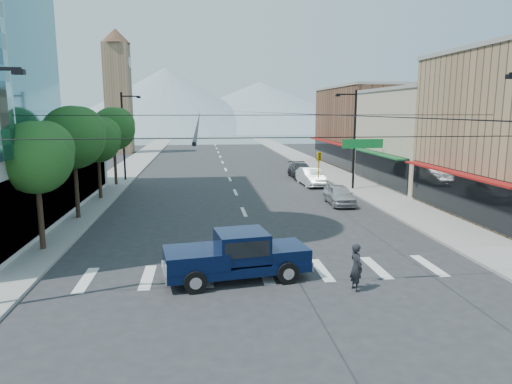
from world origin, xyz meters
The scene contains 20 objects.
ground centered at (0.00, 0.00, 0.00)m, with size 160.00×160.00×0.00m, color #28282B.
sidewalk_left centered at (-12.00, 40.00, 0.07)m, with size 4.00×120.00×0.15m, color gray.
sidewalk_right centered at (12.00, 40.00, 0.07)m, with size 4.00×120.00×0.15m, color gray.
shop_mid centered at (20.00, 24.00, 4.50)m, with size 12.00×14.00×9.00m, color tan.
shop_far centered at (20.00, 40.00, 5.00)m, with size 12.00×18.00×10.00m, color brown.
clock_tower centered at (-16.50, 62.00, 10.64)m, with size 4.80×4.80×20.40m.
mountain_left centered at (-15.00, 150.00, 11.00)m, with size 80.00×80.00×22.00m, color gray.
mountain_right centered at (20.00, 160.00, 9.00)m, with size 90.00×90.00×18.00m, color gray.
tree_near centered at (-11.07, 6.10, 4.99)m, with size 3.65×3.64×6.71m.
tree_midnear centered at (-11.07, 13.10, 5.59)m, with size 4.09×4.09×7.52m.
tree_midfar centered at (-11.07, 20.10, 4.99)m, with size 3.65×3.64×6.71m.
tree_far centered at (-11.07, 27.10, 5.59)m, with size 4.09×4.09×7.52m.
signal_rig centered at (0.19, -1.00, 4.64)m, with size 21.80×0.20×9.00m.
lamp_pole_nw centered at (-10.67, 30.00, 4.94)m, with size 2.00×0.25×9.00m.
lamp_pole_ne centered at (10.67, 22.00, 4.94)m, with size 2.00×0.25×9.00m.
pickup_truck centered at (-1.56, 0.84, 1.10)m, with size 6.49×3.14×2.11m.
pedestrian centered at (3.17, -0.93, 0.97)m, with size 0.71×0.46×1.94m, color black.
parked_car_near centered at (7.60, 15.77, 0.76)m, with size 1.81×4.49×1.53m, color #AFAEB3.
parked_car_mid centered at (7.60, 24.96, 0.85)m, with size 1.80×5.16×1.70m, color white.
parked_car_far centered at (7.70, 29.95, 0.79)m, with size 2.22×5.47×1.59m, color #313133.
Camera 1 is at (-2.96, -17.90, 7.21)m, focal length 32.00 mm.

